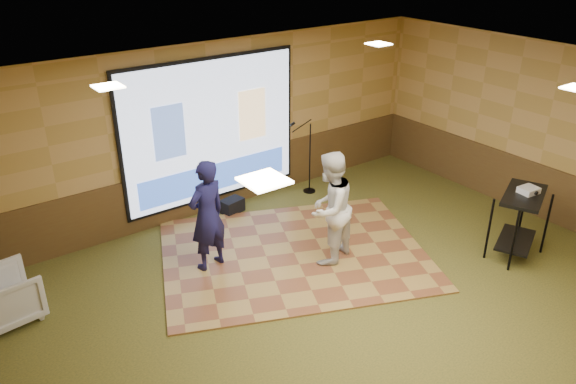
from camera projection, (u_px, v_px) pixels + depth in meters
ground at (340, 301)px, 7.72m from camera, size 9.00×9.00×0.00m
room_shell at (347, 161)px, 6.82m from camera, size 9.04×7.04×3.02m
wainscot_back at (214, 184)px, 10.06m from camera, size 9.00×0.04×0.95m
wainscot_right at (534, 189)px, 9.89m from camera, size 0.04×7.00×0.95m
projector_screen at (212, 132)px, 9.59m from camera, size 3.32×0.06×2.52m
downlight_nw at (108, 86)px, 6.59m from camera, size 0.32×0.32×0.02m
downlight_ne at (379, 44)px, 8.92m from camera, size 0.32×0.32×0.02m
downlight_sw at (264, 180)px, 4.18m from camera, size 0.32×0.32×0.02m
dance_floor at (294, 253)px, 8.82m from camera, size 4.91×4.39×0.03m
player_left at (207, 215)px, 8.12m from camera, size 0.69×0.52×1.71m
player_right at (330, 208)px, 8.27m from camera, size 1.03×0.92×1.75m
av_table at (521, 212)px, 8.48m from camera, size 1.01×0.53×1.07m
projector at (529, 190)px, 8.35m from camera, size 0.30×0.26×0.09m
mic_stand at (307, 169)px, 10.66m from camera, size 0.58×0.24×1.49m
banquet_chair at (6, 296)px, 7.24m from camera, size 0.86×0.84×0.71m
duffel_bag at (232, 206)px, 10.07m from camera, size 0.44×0.34×0.25m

